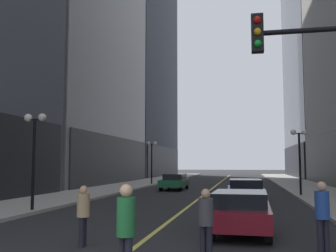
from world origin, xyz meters
The scene contains 15 objects.
ground_plane centered at (0.00, 35.00, 0.00)m, with size 200.00×200.00×0.00m, color #262628.
sidewalk_left centered at (-8.25, 35.00, 0.07)m, with size 4.50×78.00×0.15m, color #ADA8A0.
sidewalk_right centered at (8.25, 35.00, 0.07)m, with size 4.50×78.00×0.15m, color #ADA8A0.
lane_centre_stripe centered at (0.00, 35.00, 0.00)m, with size 0.16×70.00×0.01m, color #E5D64C.
building_left_far centered at (-16.84, 60.00, 25.70)m, with size 12.87×26.00×51.58m.
car_maroon centered at (2.70, 7.44, 0.72)m, with size 1.91×4.19×1.32m.
car_blue centered at (2.86, 17.07, 0.72)m, with size 2.08×4.30×1.32m.
car_green centered at (-2.93, 27.20, 0.72)m, with size 1.87×4.52×1.32m.
pedestrian_in_blue_hoodie centered at (4.67, 5.00, 1.02)m, with size 0.41×0.41×1.74m.
pedestrian_with_orange_bag centered at (1.97, 3.90, 0.93)m, with size 0.44×0.44×1.61m.
pedestrian_in_tan_trench centered at (-1.37, 4.75, 0.92)m, with size 0.35×0.35×1.60m.
pedestrian_in_green_parka centered at (0.74, 1.77, 1.06)m, with size 0.47×0.47×1.81m.
street_lamp_left_near centered at (-6.40, 10.88, 3.26)m, with size 1.06×0.36×4.43m.
street_lamp_left_far centered at (-6.40, 33.45, 3.26)m, with size 1.06×0.36×4.43m.
street_lamp_right_mid centered at (6.40, 21.74, 3.26)m, with size 1.06×0.36×4.43m.
Camera 1 is at (2.86, -5.10, 2.18)m, focal length 41.71 mm.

